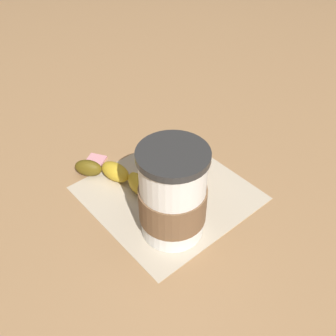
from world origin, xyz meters
TOP-DOWN VIEW (x-y plane):
  - ground_plane at (0.00, 0.00)m, footprint 3.00×3.00m
  - paper_napkin at (0.00, 0.00)m, footprint 0.29×0.29m
  - coffee_cup at (-0.05, 0.06)m, footprint 0.10×0.10m
  - muffin at (0.01, -0.03)m, footprint 0.08×0.08m
  - banana at (0.09, 0.03)m, footprint 0.15×0.06m
  - sugar_packet at (0.15, 0.02)m, footprint 0.05×0.06m

SIDE VIEW (x-z plane):
  - ground_plane at x=0.00m, z-range 0.00..0.00m
  - paper_napkin at x=0.00m, z-range 0.00..0.00m
  - sugar_packet at x=0.15m, z-range 0.00..0.01m
  - banana at x=0.09m, z-range 0.00..0.03m
  - muffin at x=0.01m, z-range 0.01..0.09m
  - coffee_cup at x=-0.05m, z-range 0.00..0.14m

